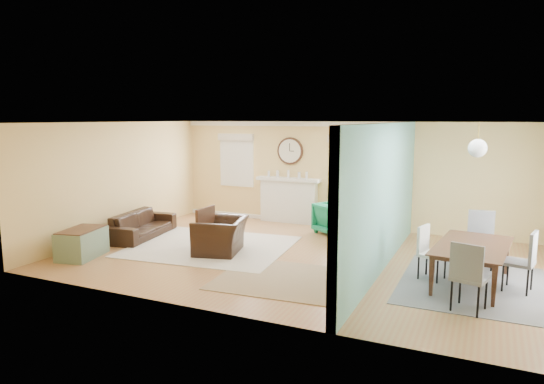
% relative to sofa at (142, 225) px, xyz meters
% --- Properties ---
extents(floor, '(9.00, 9.00, 0.00)m').
position_rel_sofa_xyz_m(floor, '(3.94, -0.05, -0.28)').
color(floor, '#A86B41').
rests_on(floor, ground).
extents(wall_back, '(9.00, 0.02, 2.60)m').
position_rel_sofa_xyz_m(wall_back, '(3.94, 2.95, 1.02)').
color(wall_back, '#E4BE76').
rests_on(wall_back, ground).
extents(wall_front, '(9.00, 0.02, 2.60)m').
position_rel_sofa_xyz_m(wall_front, '(3.94, -3.05, 1.02)').
color(wall_front, '#E4BE76').
rests_on(wall_front, ground).
extents(wall_left, '(0.02, 6.00, 2.60)m').
position_rel_sofa_xyz_m(wall_left, '(-0.56, -0.05, 1.02)').
color(wall_left, '#E4BE76').
rests_on(wall_left, ground).
extents(ceiling, '(9.00, 6.00, 0.02)m').
position_rel_sofa_xyz_m(ceiling, '(3.94, -0.05, 2.32)').
color(ceiling, white).
rests_on(ceiling, wall_back).
extents(partition, '(0.17, 6.00, 2.60)m').
position_rel_sofa_xyz_m(partition, '(5.46, 0.23, 1.07)').
color(partition, '#E4BE76').
rests_on(partition, ground).
extents(fireplace, '(1.70, 0.30, 1.17)m').
position_rel_sofa_xyz_m(fireplace, '(2.44, 2.83, 0.31)').
color(fireplace, white).
rests_on(fireplace, ground).
extents(wall_clock, '(0.70, 0.07, 0.70)m').
position_rel_sofa_xyz_m(wall_clock, '(2.44, 2.92, 1.57)').
color(wall_clock, '#4F3021').
rests_on(wall_clock, wall_back).
extents(window_left, '(1.05, 0.13, 1.42)m').
position_rel_sofa_xyz_m(window_left, '(0.89, 2.91, 1.37)').
color(window_left, white).
rests_on(window_left, wall_back).
extents(window_right, '(1.05, 0.13, 1.42)m').
position_rel_sofa_xyz_m(window_right, '(3.99, 2.91, 1.37)').
color(window_right, white).
rests_on(window_right, wall_back).
extents(pendant, '(0.30, 0.30, 0.55)m').
position_rel_sofa_xyz_m(pendant, '(6.94, -0.05, 1.92)').
color(pendant, gold).
rests_on(pendant, ceiling).
extents(rug_cream, '(3.47, 3.09, 0.02)m').
position_rel_sofa_xyz_m(rug_cream, '(1.89, -0.10, -0.28)').
color(rug_cream, beige).
rests_on(rug_cream, floor).
extents(rug_jute, '(2.42, 2.04, 0.01)m').
position_rel_sofa_xyz_m(rug_jute, '(4.15, -1.37, -0.28)').
color(rug_jute, tan).
rests_on(rug_jute, floor).
extents(rug_grey, '(2.22, 2.78, 0.01)m').
position_rel_sofa_xyz_m(rug_grey, '(7.01, -0.37, -0.28)').
color(rug_grey, slate).
rests_on(rug_grey, floor).
extents(sofa, '(1.04, 2.04, 0.57)m').
position_rel_sofa_xyz_m(sofa, '(0.00, 0.00, 0.00)').
color(sofa, black).
rests_on(sofa, floor).
extents(eames_chair, '(1.18, 1.28, 0.70)m').
position_rel_sofa_xyz_m(eames_chair, '(2.31, -0.40, 0.07)').
color(eames_chair, black).
rests_on(eames_chair, floor).
extents(green_chair, '(1.09, 1.10, 0.73)m').
position_rel_sofa_xyz_m(green_chair, '(3.92, 2.11, 0.08)').
color(green_chair, '#1E7F5A').
rests_on(green_chair, floor).
extents(trunk, '(0.79, 1.08, 0.56)m').
position_rel_sofa_xyz_m(trunk, '(0.01, -1.79, -0.00)').
color(trunk, gray).
rests_on(trunk, floor).
extents(credenza, '(0.48, 1.42, 0.80)m').
position_rel_sofa_xyz_m(credenza, '(5.10, 1.04, 0.12)').
color(credenza, '#AA6F45').
rests_on(credenza, floor).
extents(tv, '(0.21, 1.05, 0.60)m').
position_rel_sofa_xyz_m(tv, '(5.08, 1.04, 0.82)').
color(tv, black).
rests_on(tv, credenza).
extents(garden_stool, '(0.32, 0.32, 0.47)m').
position_rel_sofa_xyz_m(garden_stool, '(5.15, -0.05, -0.05)').
color(garden_stool, white).
rests_on(garden_stool, floor).
extents(potted_plant, '(0.54, 0.55, 0.47)m').
position_rel_sofa_xyz_m(potted_plant, '(5.15, -0.05, 0.41)').
color(potted_plant, '#337F33').
rests_on(potted_plant, garden_stool).
extents(dining_table, '(1.27, 2.01, 0.67)m').
position_rel_sofa_xyz_m(dining_table, '(7.01, -0.37, 0.05)').
color(dining_table, '#4F3021').
rests_on(dining_table, floor).
extents(dining_chair_n, '(0.49, 0.49, 1.02)m').
position_rel_sofa_xyz_m(dining_chair_n, '(7.08, 0.68, 0.32)').
color(dining_chair_n, slate).
rests_on(dining_chair_n, floor).
extents(dining_chair_s, '(0.54, 0.54, 1.00)m').
position_rel_sofa_xyz_m(dining_chair_s, '(6.99, -1.54, 0.31)').
color(dining_chair_s, slate).
rests_on(dining_chair_s, floor).
extents(dining_chair_w, '(0.50, 0.50, 0.90)m').
position_rel_sofa_xyz_m(dining_chair_w, '(6.36, -0.35, 0.25)').
color(dining_chair_w, white).
rests_on(dining_chair_w, floor).
extents(dining_chair_e, '(0.52, 0.52, 0.97)m').
position_rel_sofa_xyz_m(dining_chair_e, '(7.64, -0.39, 0.29)').
color(dining_chair_e, slate).
rests_on(dining_chair_e, floor).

